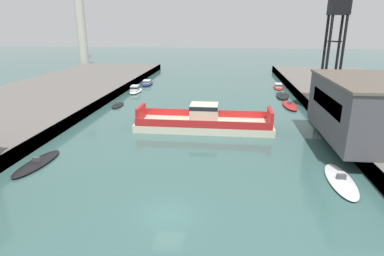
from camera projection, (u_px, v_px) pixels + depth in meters
ground_plane at (168, 216)px, 26.87m from camera, size 400.00×400.00×0.00m
chain_ferry at (204, 122)px, 48.81m from camera, size 20.53×6.32×3.88m
moored_boat_near_left at (135, 90)px, 75.34m from camera, size 2.69×7.02×1.70m
moored_boat_near_right at (147, 83)px, 84.79m from camera, size 3.04×7.60×1.31m
moored_boat_mid_left at (37, 163)px, 36.54m from camera, size 2.91×8.08×0.93m
moored_boat_mid_right at (341, 181)px, 32.46m from camera, size 2.77×8.31×0.91m
moored_boat_far_left at (118, 105)px, 62.77m from camera, size 2.00×5.29×0.88m
moored_boat_far_right at (282, 96)px, 70.75m from camera, size 3.34×8.07×1.07m
moored_boat_upstream_a at (290, 105)px, 62.22m from camera, size 2.67×8.06×1.07m
moored_boat_upstream_b at (278, 86)px, 80.30m from camera, size 2.72×7.62×1.24m
crane_tower at (336, 27)px, 53.04m from camera, size 2.96×2.96×17.31m
smokestack_distant_a at (80, 13)px, 140.65m from camera, size 2.75×2.75×37.82m
smokestack_distant_b at (81, 25)px, 117.85m from camera, size 3.60×3.60×28.12m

